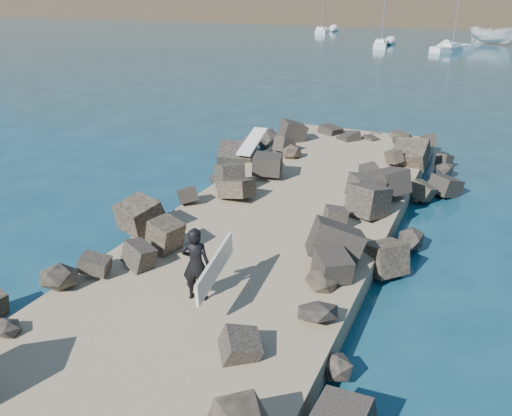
# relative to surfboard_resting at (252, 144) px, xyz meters

# --- Properties ---
(ground) EXTENTS (800.00, 800.00, 0.00)m
(ground) POSITION_rel_surfboard_resting_xyz_m (3.18, -5.50, -1.04)
(ground) COLOR #0F384C
(ground) RESTS_ON ground
(jetty) EXTENTS (6.00, 26.00, 0.60)m
(jetty) POSITION_rel_surfboard_resting_xyz_m (3.18, -7.50, -0.74)
(jetty) COLOR #8C7759
(jetty) RESTS_ON ground
(riprap_left) EXTENTS (2.60, 22.00, 1.00)m
(riprap_left) POSITION_rel_surfboard_resting_xyz_m (0.28, -7.00, -0.54)
(riprap_left) COLOR black
(riprap_left) RESTS_ON ground
(riprap_right) EXTENTS (2.60, 22.00, 1.00)m
(riprap_right) POSITION_rel_surfboard_resting_xyz_m (6.08, -7.00, -0.54)
(riprap_right) COLOR black
(riprap_right) RESTS_ON ground
(surfboard_resting) EXTENTS (0.82, 2.28, 0.07)m
(surfboard_resting) POSITION_rel_surfboard_resting_xyz_m (0.00, 0.00, 0.00)
(surfboard_resting) COLOR white
(surfboard_resting) RESTS_ON riprap_left
(boat_imported) EXTENTS (6.55, 4.37, 2.37)m
(boat_imported) POSITION_rel_surfboard_resting_xyz_m (7.02, 57.86, 0.15)
(boat_imported) COLOR silver
(boat_imported) RESTS_ON ground
(surfer_with_board) EXTENTS (0.97, 1.99, 1.61)m
(surfer_with_board) POSITION_rel_surfboard_resting_xyz_m (3.25, -9.40, 0.38)
(surfer_with_board) COLOR black
(surfer_with_board) RESTS_ON jetty
(sailboat_e) EXTENTS (3.42, 7.66, 8.98)m
(sailboat_e) POSITION_rel_surfboard_resting_xyz_m (-19.29, 67.57, -0.69)
(sailboat_e) COLOR white
(sailboat_e) RESTS_ON ground
(sailboat_a) EXTENTS (2.37, 6.69, 7.95)m
(sailboat_a) POSITION_rel_surfboard_resting_xyz_m (-5.45, 49.10, -0.69)
(sailboat_a) COLOR white
(sailboat_a) RESTS_ON ground
(sailboat_b) EXTENTS (4.45, 6.38, 7.92)m
(sailboat_b) POSITION_rel_surfboard_resting_xyz_m (3.10, 47.57, -0.69)
(sailboat_b) COLOR white
(sailboat_b) RESTS_ON ground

